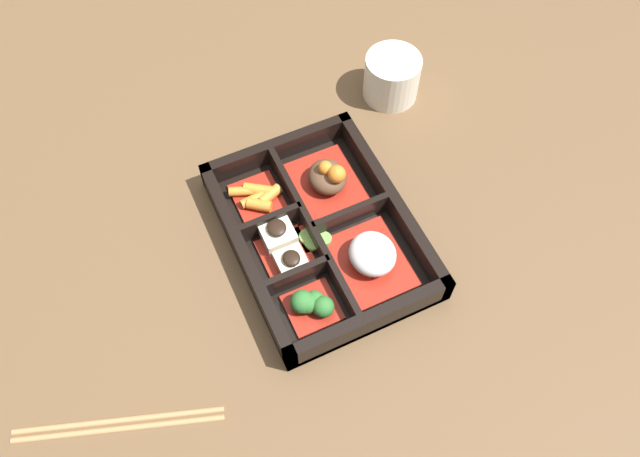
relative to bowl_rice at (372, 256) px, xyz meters
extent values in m
plane|color=brown|center=(-0.06, -0.04, -0.03)|extent=(3.00, 3.00, 0.00)
cube|color=black|center=(-0.06, -0.04, -0.02)|extent=(0.29, 0.21, 0.01)
cube|color=black|center=(-0.06, -0.14, -0.01)|extent=(0.29, 0.01, 0.04)
cube|color=black|center=(-0.06, 0.06, -0.01)|extent=(0.29, 0.01, 0.04)
cube|color=black|center=(-0.20, -0.04, -0.01)|extent=(0.01, 0.21, 0.04)
cube|color=black|center=(0.07, -0.04, -0.01)|extent=(0.01, 0.21, 0.04)
cube|color=black|center=(-0.06, -0.05, -0.01)|extent=(0.26, 0.01, 0.04)
cube|color=black|center=(-0.10, -0.09, -0.01)|extent=(0.01, 0.08, 0.04)
cube|color=black|center=(-0.01, -0.09, -0.01)|extent=(0.01, 0.08, 0.04)
cube|color=black|center=(-0.06, 0.00, -0.01)|extent=(0.01, 0.10, 0.04)
cube|color=maroon|center=(-0.13, 0.00, -0.02)|extent=(0.11, 0.08, 0.01)
ellipsoid|color=brown|center=(-0.13, 0.00, 0.00)|extent=(0.05, 0.05, 0.03)
sphere|color=orange|center=(-0.11, 0.01, 0.02)|extent=(0.02, 0.02, 0.02)
sphere|color=orange|center=(-0.13, 0.00, 0.02)|extent=(0.02, 0.02, 0.02)
sphere|color=orange|center=(-0.11, 0.01, 0.02)|extent=(0.02, 0.02, 0.02)
cube|color=maroon|center=(0.00, 0.00, -0.02)|extent=(0.11, 0.08, 0.01)
ellipsoid|color=silver|center=(0.00, 0.00, 0.01)|extent=(0.06, 0.06, 0.04)
cube|color=maroon|center=(-0.14, -0.09, -0.02)|extent=(0.07, 0.06, 0.01)
cylinder|color=orange|center=(-0.14, -0.10, -0.01)|extent=(0.01, 0.03, 0.01)
cylinder|color=orange|center=(-0.15, -0.09, -0.01)|extent=(0.03, 0.04, 0.01)
cylinder|color=orange|center=(-0.13, -0.10, -0.01)|extent=(0.03, 0.03, 0.01)
cylinder|color=orange|center=(-0.16, -0.10, -0.01)|extent=(0.03, 0.04, 0.01)
cylinder|color=orange|center=(-0.14, -0.08, -0.01)|extent=(0.02, 0.03, 0.01)
cube|color=maroon|center=(-0.06, -0.09, -0.02)|extent=(0.06, 0.06, 0.01)
cube|color=beige|center=(-0.08, -0.09, 0.00)|extent=(0.04, 0.04, 0.02)
ellipsoid|color=black|center=(-0.08, -0.09, 0.01)|extent=(0.03, 0.02, 0.01)
cube|color=beige|center=(-0.03, -0.09, 0.00)|extent=(0.04, 0.04, 0.02)
ellipsoid|color=black|center=(-0.03, -0.09, 0.01)|extent=(0.02, 0.02, 0.01)
cube|color=maroon|center=(0.02, -0.09, -0.02)|extent=(0.06, 0.06, 0.01)
sphere|color=#2D6B2D|center=(0.02, -0.10, 0.00)|extent=(0.03, 0.03, 0.03)
sphere|color=#2D6B2D|center=(0.03, -0.08, 0.00)|extent=(0.03, 0.03, 0.03)
sphere|color=#2D6B2D|center=(0.02, -0.09, 0.00)|extent=(0.02, 0.02, 0.02)
sphere|color=#2D6B2D|center=(0.02, -0.10, 0.00)|extent=(0.03, 0.03, 0.03)
cube|color=maroon|center=(-0.06, -0.05, -0.02)|extent=(0.04, 0.03, 0.01)
cylinder|color=#75A84C|center=(-0.05, -0.05, -0.01)|extent=(0.02, 0.02, 0.00)
cylinder|color=#75A84C|center=(-0.06, -0.06, -0.01)|extent=(0.02, 0.02, 0.01)
cylinder|color=#75A84C|center=(-0.05, -0.04, -0.01)|extent=(0.02, 0.02, 0.00)
cylinder|color=#75A84C|center=(-0.05, -0.06, -0.01)|extent=(0.02, 0.02, 0.00)
cylinder|color=beige|center=(-0.24, 0.16, 0.01)|extent=(0.08, 0.08, 0.07)
cylinder|color=#597A38|center=(-0.24, 0.16, 0.04)|extent=(0.07, 0.07, 0.01)
cylinder|color=#A87F51|center=(0.05, -0.34, -0.02)|extent=(0.08, 0.22, 0.01)
cylinder|color=#A87F51|center=(0.06, -0.34, -0.02)|extent=(0.08, 0.22, 0.01)
camera|label=1|loc=(0.29, -0.21, 0.67)|focal=35.00mm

